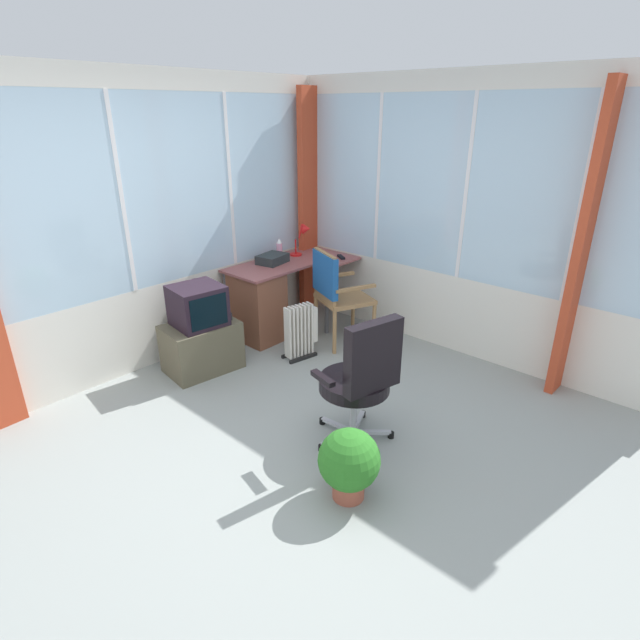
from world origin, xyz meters
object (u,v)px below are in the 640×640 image
Objects in this scene: wooden_armchair at (333,287)px; tv_on_stand at (201,333)px; desk_lamp at (304,235)px; tv_remote at (341,257)px; potted_plant at (349,462)px; office_chair at (362,375)px; desk at (261,301)px; spray_bottle at (279,248)px; paper_tray at (272,259)px; space_heater at (301,331)px.

wooden_armchair is 1.35m from tv_on_stand.
desk_lamp is 0.47m from tv_remote.
potted_plant is (-0.39, -2.04, -0.10)m from tv_on_stand.
office_chair is 2.09× the size of potted_plant.
desk is 0.99m from tv_remote.
paper_tray is at bearing -154.29° from spray_bottle.
wooden_armchair is 1.68m from office_chair.
tv_on_stand is (-1.22, 0.52, -0.25)m from wooden_armchair.
wooden_armchair reaches higher than desk.
office_chair is at bearing 30.64° from potted_plant.
space_heater is at bearing -138.08° from desk_lamp.
desk_lamp is 0.31m from spray_bottle.
desk_lamp reaches higher than wooden_armchair.
space_heater is (-0.43, 0.03, -0.34)m from wooden_armchair.
wooden_armchair is at bearing -4.03° from space_heater.
paper_tray is 0.56× the size of space_heater.
tv_remote is (0.86, -0.34, 0.35)m from desk.
desk is 0.64m from space_heater.
tv_on_stand is at bearing -155.35° from tv_remote.
potted_plant is at bearing -107.17° from tv_remote.
tv_remote is 0.50× the size of paper_tray.
desk is 4.45× the size of paper_tray.
desk reaches higher than space_heater.
wooden_armchair is (-0.31, -0.69, -0.35)m from desk_lamp.
paper_tray is 0.37× the size of tv_on_stand.
space_heater is at bearing 175.97° from wooden_armchair.
office_chair is (-1.14, -1.23, -0.06)m from wooden_armchair.
tv_remote is 0.32× the size of potted_plant.
wooden_armchair is at bearing 43.19° from potted_plant.
tv_on_stand is at bearing -169.81° from paper_tray.
wooden_armchair is 2.06× the size of potted_plant.
tv_on_stand is 2.08m from potted_plant.
space_heater is (-0.48, -0.78, -0.58)m from spray_bottle.
space_heater is (0.71, 1.26, -0.29)m from office_chair.
potted_plant is at bearing -125.59° from spray_bottle.
tv_remote is at bearing -7.20° from tv_on_stand.
wooden_armchair is at bearing -115.70° from tv_remote.
desk is at bearing 119.83° from wooden_armchair.
potted_plant is (-1.66, -2.32, -0.58)m from spray_bottle.
paper_tray is (-0.45, 0.02, -0.18)m from desk_lamp.
tv_on_stand reaches higher than tv_remote.
potted_plant is (-2.10, -1.82, -0.49)m from tv_remote.
desk is 1.37× the size of wooden_armchair.
desk is at bearing 8.62° from tv_on_stand.
desk_lamp is 1.62× the size of spray_bottle.
tv_remote is 2.82m from potted_plant.
wooden_armchair is (-0.49, -0.31, -0.14)m from tv_remote.
potted_plant is at bearing -131.05° from desk_lamp.
spray_bottle is 2.38m from office_chair.
spray_bottle is 2.92m from potted_plant.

